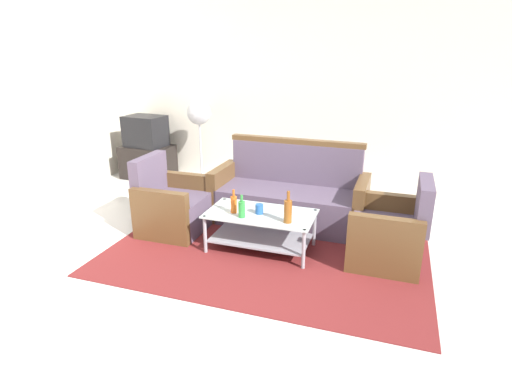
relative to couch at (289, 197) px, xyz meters
name	(u,v)px	position (x,y,z in m)	size (l,w,h in m)	color
ground_plane	(238,284)	(-0.07, -1.51, -0.32)	(14.00, 14.00, 0.00)	silver
wall_back	(313,92)	(-0.07, 1.55, 1.08)	(6.52, 0.12, 2.80)	silver
rug	(269,248)	(-0.02, -0.75, -0.31)	(3.19, 2.30, 0.01)	maroon
couch	(289,197)	(0.00, 0.00, 0.00)	(1.81, 0.77, 0.96)	#5B4C60
armchair_left	(172,207)	(-1.20, -0.65, -0.03)	(0.71, 0.77, 0.85)	#5B4C60
armchair_right	(389,234)	(1.16, -0.64, -0.03)	(0.70, 0.76, 0.85)	#5B4C60
coffee_table	(261,225)	(-0.10, -0.80, -0.04)	(1.10, 0.60, 0.40)	silver
bottle_brown	(288,211)	(0.22, -0.94, 0.22)	(0.08, 0.08, 0.32)	brown
bottle_orange	(234,204)	(-0.36, -0.88, 0.19)	(0.06, 0.06, 0.25)	#D85919
bottle_green	(242,209)	(-0.24, -0.96, 0.18)	(0.07, 0.07, 0.23)	#2D8C38
cup	(259,209)	(-0.10, -0.82, 0.14)	(0.08, 0.08, 0.10)	#2659A5
tv_stand	(148,162)	(-2.61, 1.04, -0.06)	(0.80, 0.50, 0.52)	black
television	(146,131)	(-2.61, 1.05, 0.44)	(0.64, 0.50, 0.48)	black
pedestal_fan	(199,118)	(-1.69, 1.09, 0.70)	(0.36, 0.36, 1.27)	#2D2D33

